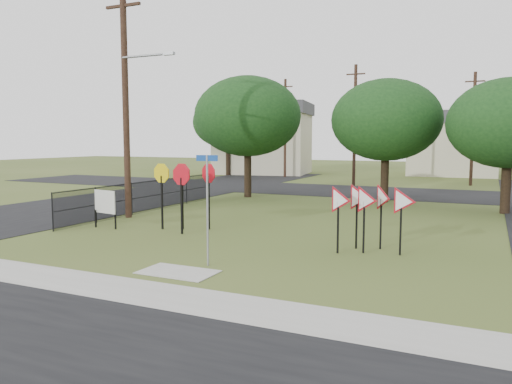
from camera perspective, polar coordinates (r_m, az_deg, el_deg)
ground at (r=15.37m, az=-3.86°, el=-7.05°), size 140.00×140.00×0.00m
sidewalk at (r=12.00m, az=-13.82°, el=-10.92°), size 30.00×1.60×0.02m
planting_strip at (r=11.14m, az=-17.79°, el=-12.38°), size 30.00×0.80×0.02m
street_left at (r=30.28m, az=-14.60°, el=-0.76°), size 8.00×50.00×0.02m
street_far at (r=34.05m, az=12.69°, el=0.02°), size 60.00×8.00×0.02m
curb_pad at (r=13.38m, az=-8.91°, el=-9.04°), size 2.00×1.20×0.02m
street_name_sign at (r=13.67m, az=-5.58°, el=-1.25°), size 0.63×0.10×3.05m
stop_sign_cluster at (r=19.16m, az=-8.30°, el=1.26°), size 2.44×1.46×2.58m
yield_sign_cluster at (r=15.72m, az=12.72°, el=-1.11°), size 2.66×1.69×2.11m
info_board at (r=20.38m, az=-16.89°, el=-1.22°), size 1.19×0.26×1.50m
utility_pole_main at (r=22.87m, az=-14.57°, el=10.18°), size 3.55×0.33×10.00m
far_pole_a at (r=38.25m, az=11.22°, el=7.57°), size 1.40×0.24×9.00m
far_pole_b at (r=41.11m, az=23.55°, el=6.72°), size 1.40×0.24×8.50m
far_pole_c at (r=46.44m, az=3.34°, el=7.37°), size 1.40×0.24×9.00m
fence_run at (r=24.55m, az=-12.34°, el=-0.42°), size 0.05×11.55×1.50m
house_left at (r=51.67m, az=0.86°, el=6.19°), size 10.58×8.88×7.20m
house_mid at (r=53.19m, az=21.73°, el=5.22°), size 8.40×8.40×6.20m
tree_near_left at (r=30.20m, az=-0.96°, el=8.63°), size 6.40×6.40×7.27m
tree_near_mid at (r=28.60m, az=14.65°, el=7.95°), size 6.00×6.00×6.80m
tree_near_right at (r=26.11m, az=26.95°, el=7.01°), size 5.60×5.60×6.33m
tree_far_left at (r=49.00m, az=-3.24°, el=7.97°), size 6.80×6.80×7.73m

